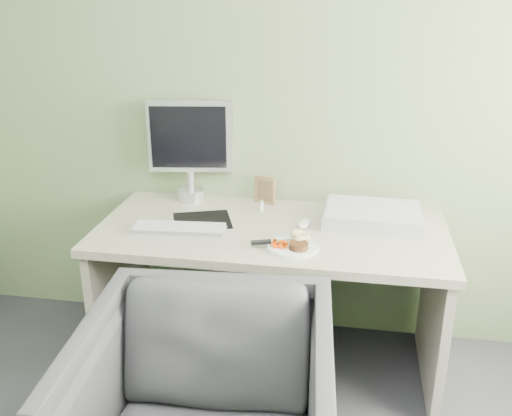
% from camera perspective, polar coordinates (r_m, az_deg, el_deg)
% --- Properties ---
extents(wall_back, '(3.50, 0.00, 3.50)m').
position_cam_1_polar(wall_back, '(2.80, 2.82, 12.77)').
color(wall_back, '#6F805A').
rests_on(wall_back, floor).
extents(desk, '(1.60, 0.75, 0.73)m').
position_cam_1_polar(desk, '(2.69, 1.50, -5.60)').
color(desk, '#B6AA98').
rests_on(desk, floor).
extents(plate, '(0.22, 0.22, 0.01)m').
position_cam_1_polar(plate, '(2.42, 3.73, -3.90)').
color(plate, white).
rests_on(plate, desk).
extents(steak, '(0.08, 0.08, 0.03)m').
position_cam_1_polar(steak, '(2.39, 4.29, -3.78)').
color(steak, black).
rests_on(steak, plate).
extents(potato_pile, '(0.11, 0.08, 0.06)m').
position_cam_1_polar(potato_pile, '(2.45, 4.49, -2.76)').
color(potato_pile, tan).
rests_on(potato_pile, plate).
extents(carrot_heap, '(0.06, 0.06, 0.04)m').
position_cam_1_polar(carrot_heap, '(2.40, 2.39, -3.46)').
color(carrot_heap, '#F04905').
rests_on(carrot_heap, plate).
extents(steak_knife, '(0.22, 0.09, 0.02)m').
position_cam_1_polar(steak_knife, '(2.42, 1.34, -3.40)').
color(steak_knife, silver).
rests_on(steak_knife, plate).
extents(mousepad, '(0.33, 0.31, 0.00)m').
position_cam_1_polar(mousepad, '(2.70, -5.41, -1.26)').
color(mousepad, black).
rests_on(mousepad, desk).
extents(keyboard, '(0.42, 0.16, 0.02)m').
position_cam_1_polar(keyboard, '(2.60, -7.69, -2.01)').
color(keyboard, white).
rests_on(keyboard, desk).
extents(computer_mouse, '(0.08, 0.11, 0.03)m').
position_cam_1_polar(computer_mouse, '(2.62, 4.84, -1.58)').
color(computer_mouse, white).
rests_on(computer_mouse, desk).
extents(photo_frame, '(0.11, 0.05, 0.14)m').
position_cam_1_polar(photo_frame, '(2.89, 0.88, 1.81)').
color(photo_frame, '#A1834B').
rests_on(photo_frame, desk).
extents(eyedrop_bottle, '(0.02, 0.02, 0.07)m').
position_cam_1_polar(eyedrop_bottle, '(2.79, 0.55, 0.20)').
color(eyedrop_bottle, white).
rests_on(eyedrop_bottle, desk).
extents(scanner, '(0.46, 0.31, 0.07)m').
position_cam_1_polar(scanner, '(2.71, 11.58, -0.82)').
color(scanner, '#B0B2B8').
rests_on(scanner, desk).
extents(monitor, '(0.43, 0.14, 0.51)m').
position_cam_1_polar(monitor, '(2.90, -6.60, 6.27)').
color(monitor, silver).
rests_on(monitor, desk).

